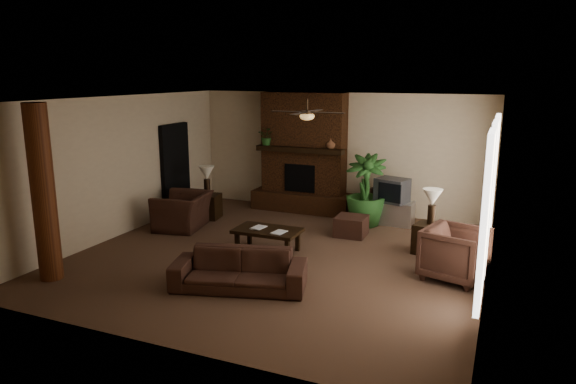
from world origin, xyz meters
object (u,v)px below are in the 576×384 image
at_px(side_table_right, 429,239).
at_px(floor_plant, 365,206).
at_px(ottoman, 351,226).
at_px(armchair_left, 183,205).
at_px(floor_vase, 377,200).
at_px(armchair_right, 456,251).
at_px(lamp_left, 207,175).
at_px(log_column, 43,194).
at_px(tv_stand, 393,213).
at_px(coffee_table, 267,232).
at_px(lamp_right, 432,200).
at_px(sofa, 239,264).
at_px(side_table_left, 208,206).

bearing_deg(side_table_right, floor_plant, 139.44).
relative_size(ottoman, floor_plant, 0.39).
bearing_deg(armchair_left, ottoman, 93.86).
bearing_deg(ottoman, armchair_left, -165.64).
relative_size(ottoman, floor_vase, 0.78).
distance_m(armchair_right, floor_vase, 3.66).
distance_m(lamp_left, side_table_right, 5.08).
height_order(log_column, tv_stand, log_column).
bearing_deg(armchair_left, side_table_right, 84.01).
bearing_deg(floor_vase, coffee_table, -113.78).
bearing_deg(lamp_left, lamp_right, -5.40).
distance_m(sofa, lamp_left, 4.21).
bearing_deg(armchair_right, armchair_left, 97.43).
bearing_deg(armchair_right, sofa, 133.67).
height_order(armchair_right, floor_plant, armchair_right).
bearing_deg(side_table_left, ottoman, -0.15).
xyz_separation_m(ottoman, tv_stand, (0.61, 1.18, 0.05)).
xyz_separation_m(log_column, side_table_left, (0.44, 4.09, -1.12)).
height_order(tv_stand, floor_plant, floor_plant).
distance_m(coffee_table, tv_stand, 3.25).
height_order(coffee_table, side_table_right, side_table_right).
bearing_deg(coffee_table, ottoman, 53.36).
bearing_deg(armchair_left, side_table_left, 164.57).
bearing_deg(floor_vase, sofa, -102.03).
distance_m(ottoman, floor_plant, 0.89).
distance_m(armchair_right, ottoman, 2.71).
xyz_separation_m(armchair_left, armchair_right, (5.62, -0.71, -0.03)).
xyz_separation_m(armchair_right, side_table_left, (-5.54, 1.60, -0.19)).
bearing_deg(lamp_right, log_column, -146.21).
bearing_deg(lamp_right, side_table_left, 174.77).
bearing_deg(lamp_left, coffee_table, -35.08).
height_order(sofa, side_table_left, sofa).
distance_m(log_column, lamp_left, 4.15).
bearing_deg(side_table_left, armchair_left, -94.93).
height_order(log_column, side_table_right, log_column).
bearing_deg(tv_stand, side_table_left, -161.94).
bearing_deg(side_table_right, lamp_left, 174.20).
distance_m(floor_plant, side_table_left, 3.52).
relative_size(sofa, side_table_left, 3.69).
bearing_deg(floor_plant, coffee_table, -116.50).
distance_m(coffee_table, side_table_right, 2.96).
height_order(ottoman, tv_stand, tv_stand).
bearing_deg(floor_plant, tv_stand, 30.10).
bearing_deg(floor_plant, side_table_left, -166.05).
bearing_deg(sofa, tv_stand, 56.52).
relative_size(armchair_right, side_table_right, 1.70).
bearing_deg(coffee_table, tv_stand, 57.16).
height_order(floor_vase, side_table_left, floor_vase).
distance_m(ottoman, side_table_left, 3.37).
distance_m(floor_plant, lamp_right, 2.12).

